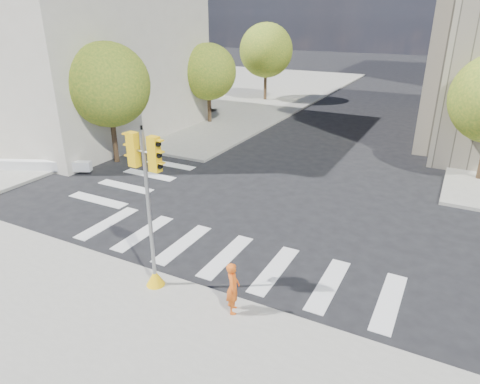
{
  "coord_description": "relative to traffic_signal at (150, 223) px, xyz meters",
  "views": [
    {
      "loc": [
        6.17,
        -12.98,
        7.73
      ],
      "look_at": [
        -0.01,
        -1.16,
        2.1
      ],
      "focal_mm": 32.0,
      "sensor_mm": 36.0,
      "label": 1
    }
  ],
  "objects": [
    {
      "name": "ground",
      "position": [
        1.08,
        4.6,
        -2.24
      ],
      "size": [
        160.0,
        160.0,
        0.0
      ],
      "primitive_type": "plane",
      "color": "black",
      "rests_on": "ground"
    },
    {
      "name": "tree_lw_near",
      "position": [
        -9.42,
        8.6,
        1.96
      ],
      "size": [
        4.4,
        4.4,
        6.41
      ],
      "color": "#382616",
      "rests_on": "ground"
    },
    {
      "name": "traffic_signal",
      "position": [
        0.0,
        0.0,
        0.0
      ],
      "size": [
        1.08,
        0.56,
        4.89
      ],
      "rotation": [
        0.0,
        0.0,
        -0.09
      ],
      "color": "yellow",
      "rests_on": "sidewalk_near"
    },
    {
      "name": "tree_lw_mid",
      "position": [
        -9.42,
        18.6,
        1.52
      ],
      "size": [
        4.0,
        4.0,
        5.77
      ],
      "color": "#382616",
      "rests_on": "ground"
    },
    {
      "name": "photographer",
      "position": [
        2.65,
        0.0,
        -1.33
      ],
      "size": [
        0.57,
        0.65,
        1.51
      ],
      "primitive_type": "imported",
      "rotation": [
        0.0,
        0.0,
        2.05
      ],
      "color": "#E65A15",
      "rests_on": "sidewalk_near"
    },
    {
      "name": "sidewalk_far_left",
      "position": [
        -18.92,
        30.6,
        -2.16
      ],
      "size": [
        28.0,
        40.0,
        0.15
      ],
      "primitive_type": "cube",
      "color": "gray",
      "rests_on": "ground"
    },
    {
      "name": "planter_wall",
      "position": [
        -11.92,
        5.24,
        -1.84
      ],
      "size": [
        5.64,
        2.81,
        0.5
      ],
      "primitive_type": "cube",
      "rotation": [
        0.0,
        0.0,
        0.42
      ],
      "color": "silver",
      "rests_on": "sidewalk_left_near"
    },
    {
      "name": "classical_building",
      "position": [
        -18.92,
        12.6,
        4.2
      ],
      "size": [
        19.0,
        15.0,
        12.7
      ],
      "color": "beige",
      "rests_on": "ground"
    },
    {
      "name": "tree_lw_far",
      "position": [
        -9.42,
        28.6,
        2.3
      ],
      "size": [
        4.8,
        4.8,
        6.95
      ],
      "color": "#382616",
      "rests_on": "ground"
    }
  ]
}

